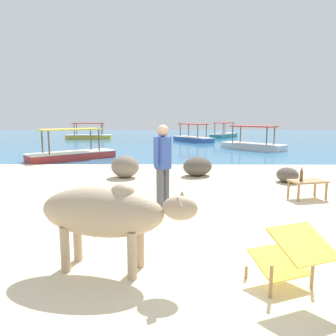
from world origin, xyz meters
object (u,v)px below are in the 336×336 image
at_px(boat_yellow, 89,135).
at_px(boat_red, 72,153).
at_px(low_bench_table, 308,183).
at_px(person_standing, 163,161).
at_px(deck_chair_far, 290,255).
at_px(cow, 106,213).
at_px(boat_white, 252,144).
at_px(bottle, 301,175).
at_px(boat_blue, 193,138).
at_px(boat_teal, 224,134).

relative_size(boat_yellow, boat_red, 1.05).
xyz_separation_m(low_bench_table, boat_red, (-7.18, 6.59, -0.08)).
bearing_deg(person_standing, deck_chair_far, 149.50).
xyz_separation_m(cow, low_bench_table, (3.70, 3.35, -0.35)).
distance_m(person_standing, boat_yellow, 21.45).
bearing_deg(boat_white, person_standing, -64.39).
bearing_deg(bottle, deck_chair_far, -113.13).
relative_size(bottle, person_standing, 0.18).
bearing_deg(boat_white, cow, -63.26).
height_order(person_standing, boat_blue, person_standing).
xyz_separation_m(bottle, boat_red, (-7.03, 6.62, -0.26)).
xyz_separation_m(person_standing, boat_white, (4.66, 12.01, -0.70)).
xyz_separation_m(deck_chair_far, boat_white, (3.31, 14.79, -0.13)).
distance_m(bottle, boat_red, 9.66).
height_order(deck_chair_far, boat_blue, boat_blue).
xyz_separation_m(boat_white, boat_red, (-8.73, -4.40, 0.00)).
relative_size(bottle, boat_blue, 0.08).
height_order(boat_yellow, boat_teal, same).
bearing_deg(boat_yellow, boat_teal, 7.29).
bearing_deg(boat_red, boat_teal, 19.02).
relative_size(cow, boat_white, 0.54).
relative_size(person_standing, boat_teal, 0.44).
bearing_deg(person_standing, boat_blue, -62.12).
height_order(cow, boat_yellow, boat_yellow).
bearing_deg(boat_blue, boat_teal, 114.52).
distance_m(bottle, boat_white, 11.16).
bearing_deg(person_standing, boat_red, -28.48).
relative_size(cow, boat_yellow, 0.50).
relative_size(bottle, deck_chair_far, 0.33).
distance_m(low_bench_table, boat_yellow, 21.68).
height_order(person_standing, boat_white, person_standing).
height_order(bottle, boat_blue, boat_blue).
bearing_deg(boat_red, bottle, -83.58).
bearing_deg(boat_teal, boat_blue, 0.07).
bearing_deg(boat_blue, bottle, -28.60).
distance_m(deck_chair_far, boat_yellow, 24.49).
xyz_separation_m(boat_teal, boat_blue, (-3.05, -4.76, 0.00)).
bearing_deg(cow, boat_blue, 94.63).
bearing_deg(boat_red, cow, -110.99).
xyz_separation_m(deck_chair_far, boat_red, (-5.42, 10.38, -0.13)).
bearing_deg(boat_blue, cow, -39.40).
distance_m(deck_chair_far, person_standing, 3.14).
height_order(cow, person_standing, person_standing).
bearing_deg(deck_chair_far, boat_yellow, -2.27).
height_order(bottle, boat_red, boat_red).
height_order(cow, boat_red, boat_red).
distance_m(bottle, boat_blue, 16.78).
distance_m(boat_red, boat_blue, 11.65).
distance_m(boat_white, boat_yellow, 14.04).
xyz_separation_m(low_bench_table, deck_chair_far, (-1.76, -3.79, 0.05)).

